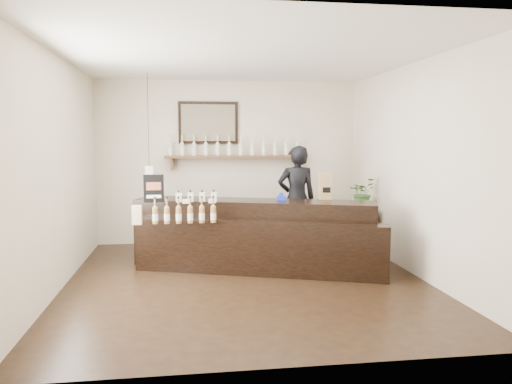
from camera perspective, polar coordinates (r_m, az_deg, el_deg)
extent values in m
plane|color=black|center=(6.49, -1.14, -10.02)|extent=(5.00, 5.00, 0.00)
plane|color=beige|center=(8.73, -3.15, 3.42)|extent=(4.50, 0.00, 4.50)
plane|color=beige|center=(3.79, 3.38, 0.06)|extent=(4.50, 0.00, 4.50)
plane|color=beige|center=(6.38, -21.67, 2.06)|extent=(0.00, 5.00, 5.00)
plane|color=beige|center=(6.89, 17.76, 2.46)|extent=(0.00, 5.00, 5.00)
plane|color=white|center=(6.32, -1.20, 15.19)|extent=(5.00, 5.00, 0.00)
cube|color=brown|center=(8.61, -2.41, 4.06)|extent=(2.40, 0.25, 0.04)
cube|color=brown|center=(8.60, -9.61, 3.18)|extent=(0.04, 0.20, 0.20)
cube|color=brown|center=(8.82, 4.59, 3.31)|extent=(0.04, 0.20, 0.20)
cube|color=black|center=(8.68, -5.48, 7.88)|extent=(1.02, 0.04, 0.72)
cube|color=#463A2D|center=(8.65, -5.47, 7.89)|extent=(0.92, 0.01, 0.62)
cube|color=white|center=(7.83, -12.09, 1.90)|extent=(0.12, 0.12, 0.28)
cylinder|color=black|center=(7.82, -12.23, 8.09)|extent=(0.01, 0.01, 1.41)
cylinder|color=beige|center=(8.57, -9.78, 4.78)|extent=(0.07, 0.07, 0.20)
cone|color=beige|center=(8.57, -9.80, 5.63)|extent=(0.07, 0.07, 0.05)
cylinder|color=beige|center=(8.57, -9.80, 6.03)|extent=(0.02, 0.02, 0.07)
cylinder|color=gold|center=(8.57, -9.81, 6.35)|extent=(0.03, 0.03, 0.02)
cylinder|color=white|center=(8.57, -9.78, 4.65)|extent=(0.07, 0.07, 0.09)
cylinder|color=beige|center=(8.56, -8.44, 4.80)|extent=(0.07, 0.07, 0.20)
cone|color=beige|center=(8.56, -8.45, 5.65)|extent=(0.07, 0.07, 0.05)
cylinder|color=beige|center=(8.56, -8.46, 6.06)|extent=(0.02, 0.02, 0.07)
cylinder|color=gold|center=(8.56, -8.46, 6.37)|extent=(0.03, 0.03, 0.02)
cylinder|color=white|center=(8.56, -8.44, 4.67)|extent=(0.07, 0.07, 0.09)
cylinder|color=beige|center=(8.56, -7.10, 4.82)|extent=(0.07, 0.07, 0.20)
cone|color=beige|center=(8.56, -7.11, 5.67)|extent=(0.07, 0.07, 0.05)
cylinder|color=beige|center=(8.56, -7.11, 6.07)|extent=(0.02, 0.02, 0.07)
cylinder|color=gold|center=(8.56, -7.12, 6.39)|extent=(0.03, 0.03, 0.02)
cylinder|color=white|center=(8.57, -7.09, 4.69)|extent=(0.07, 0.07, 0.09)
cylinder|color=beige|center=(8.57, -5.75, 4.84)|extent=(0.07, 0.07, 0.20)
cone|color=beige|center=(8.57, -5.76, 5.69)|extent=(0.07, 0.07, 0.05)
cylinder|color=beige|center=(8.57, -5.77, 6.09)|extent=(0.02, 0.02, 0.07)
cylinder|color=gold|center=(8.57, -5.77, 6.40)|extent=(0.03, 0.03, 0.02)
cylinder|color=white|center=(8.57, -5.75, 4.70)|extent=(0.07, 0.07, 0.09)
cylinder|color=beige|center=(8.58, -4.41, 4.85)|extent=(0.07, 0.07, 0.20)
cone|color=beige|center=(8.58, -4.42, 5.70)|extent=(0.07, 0.07, 0.05)
cylinder|color=beige|center=(8.58, -4.42, 6.10)|extent=(0.02, 0.02, 0.07)
cylinder|color=gold|center=(8.58, -4.43, 6.42)|extent=(0.03, 0.03, 0.02)
cylinder|color=white|center=(8.58, -4.41, 4.72)|extent=(0.07, 0.07, 0.09)
cylinder|color=beige|center=(8.60, -3.08, 4.86)|extent=(0.07, 0.07, 0.20)
cone|color=beige|center=(8.59, -3.08, 5.71)|extent=(0.07, 0.07, 0.05)
cylinder|color=beige|center=(8.59, -3.09, 6.11)|extent=(0.02, 0.02, 0.07)
cylinder|color=gold|center=(8.59, -3.09, 6.42)|extent=(0.03, 0.03, 0.02)
cylinder|color=white|center=(8.60, -3.08, 4.73)|extent=(0.07, 0.07, 0.09)
cylinder|color=beige|center=(8.62, -1.75, 4.87)|extent=(0.07, 0.07, 0.20)
cone|color=beige|center=(8.61, -1.75, 5.72)|extent=(0.07, 0.07, 0.05)
cylinder|color=beige|center=(8.61, -1.75, 6.12)|extent=(0.02, 0.02, 0.07)
cylinder|color=gold|center=(8.61, -1.75, 6.43)|extent=(0.03, 0.03, 0.02)
cylinder|color=white|center=(8.62, -1.75, 4.74)|extent=(0.07, 0.07, 0.09)
cylinder|color=beige|center=(8.64, -0.43, 4.88)|extent=(0.07, 0.07, 0.20)
cone|color=beige|center=(8.64, -0.43, 5.72)|extent=(0.07, 0.07, 0.05)
cylinder|color=beige|center=(8.64, -0.43, 6.12)|extent=(0.02, 0.02, 0.07)
cylinder|color=gold|center=(8.64, -0.43, 6.43)|extent=(0.03, 0.03, 0.02)
cylinder|color=white|center=(8.64, -0.43, 4.74)|extent=(0.07, 0.07, 0.09)
cylinder|color=beige|center=(8.67, 0.89, 4.88)|extent=(0.07, 0.07, 0.20)
cone|color=beige|center=(8.67, 0.89, 5.72)|extent=(0.07, 0.07, 0.05)
cylinder|color=beige|center=(8.67, 0.89, 6.12)|extent=(0.02, 0.02, 0.07)
cylinder|color=gold|center=(8.67, 0.89, 6.43)|extent=(0.03, 0.03, 0.02)
cylinder|color=white|center=(8.67, 0.89, 4.75)|extent=(0.07, 0.07, 0.09)
cylinder|color=beige|center=(8.70, 2.19, 4.88)|extent=(0.07, 0.07, 0.20)
cone|color=beige|center=(8.70, 2.20, 5.72)|extent=(0.07, 0.07, 0.05)
cylinder|color=beige|center=(8.70, 2.20, 6.11)|extent=(0.02, 0.02, 0.07)
cylinder|color=gold|center=(8.70, 2.20, 6.42)|extent=(0.03, 0.03, 0.02)
cylinder|color=white|center=(8.70, 2.19, 4.75)|extent=(0.07, 0.07, 0.09)
cylinder|color=beige|center=(8.74, 3.49, 4.88)|extent=(0.07, 0.07, 0.20)
cone|color=beige|center=(8.74, 3.49, 5.71)|extent=(0.07, 0.07, 0.05)
cylinder|color=beige|center=(8.74, 3.50, 6.11)|extent=(0.02, 0.02, 0.07)
cylinder|color=gold|center=(8.74, 3.50, 6.41)|extent=(0.03, 0.03, 0.02)
cylinder|color=white|center=(8.74, 3.49, 4.75)|extent=(0.07, 0.07, 0.09)
cylinder|color=beige|center=(8.78, 4.77, 4.88)|extent=(0.07, 0.07, 0.20)
cone|color=beige|center=(8.78, 4.78, 5.70)|extent=(0.07, 0.07, 0.05)
cylinder|color=beige|center=(8.78, 4.78, 6.10)|extent=(0.02, 0.02, 0.07)
cylinder|color=gold|center=(8.78, 4.79, 6.40)|extent=(0.03, 0.03, 0.02)
cylinder|color=white|center=(8.78, 4.77, 4.74)|extent=(0.07, 0.07, 0.09)
cube|color=black|center=(7.08, -0.24, -4.74)|extent=(3.39, 1.69, 0.94)
cube|color=black|center=(6.67, 0.29, -6.41)|extent=(3.29, 1.40, 0.72)
cube|color=white|center=(6.72, -7.98, -1.06)|extent=(0.10, 0.04, 0.05)
cube|color=white|center=(6.73, -5.02, -1.02)|extent=(0.10, 0.04, 0.05)
cube|color=#CFBD7F|center=(6.55, -13.44, -3.08)|extent=(0.12, 0.12, 0.12)
cube|color=#CFBD7F|center=(6.54, -13.47, -2.04)|extent=(0.12, 0.12, 0.12)
cube|color=beige|center=(6.89, -8.82, -0.59)|extent=(0.08, 0.08, 0.13)
cube|color=#F8C1C1|center=(6.84, -8.82, -0.64)|extent=(0.07, 0.00, 0.06)
cylinder|color=black|center=(6.88, -8.83, 0.07)|extent=(0.02, 0.02, 0.03)
cube|color=beige|center=(6.89, -7.49, -0.57)|extent=(0.08, 0.08, 0.13)
cube|color=#F8C1C1|center=(6.84, -7.49, -0.62)|extent=(0.07, 0.00, 0.06)
cylinder|color=black|center=(6.88, -7.50, 0.09)|extent=(0.02, 0.02, 0.03)
cube|color=beige|center=(6.89, -6.17, -0.55)|extent=(0.08, 0.08, 0.13)
cube|color=#F8C1C1|center=(6.85, -6.16, -0.60)|extent=(0.07, 0.00, 0.06)
cylinder|color=black|center=(6.88, -6.18, 0.10)|extent=(0.02, 0.02, 0.03)
cube|color=beige|center=(6.90, -4.85, -0.53)|extent=(0.08, 0.08, 0.13)
cube|color=#F8C1C1|center=(6.85, -4.83, -0.58)|extent=(0.07, 0.00, 0.06)
cylinder|color=black|center=(6.89, -4.86, 0.12)|extent=(0.02, 0.02, 0.03)
cylinder|color=olive|center=(6.53, -11.45, -2.69)|extent=(0.07, 0.07, 0.20)
cone|color=olive|center=(6.51, -11.48, -1.59)|extent=(0.07, 0.07, 0.05)
cylinder|color=olive|center=(6.50, -11.49, -1.07)|extent=(0.02, 0.02, 0.07)
cylinder|color=black|center=(6.50, -11.50, -0.65)|extent=(0.03, 0.03, 0.02)
cylinder|color=white|center=(6.53, -11.45, -2.87)|extent=(0.07, 0.07, 0.09)
cylinder|color=olive|center=(6.52, -10.14, -2.68)|extent=(0.07, 0.07, 0.20)
cone|color=olive|center=(6.50, -10.16, -1.57)|extent=(0.07, 0.07, 0.05)
cylinder|color=olive|center=(6.50, -10.17, -1.05)|extent=(0.02, 0.02, 0.07)
cylinder|color=black|center=(6.49, -10.18, -0.64)|extent=(0.03, 0.03, 0.02)
cylinder|color=white|center=(6.53, -10.14, -2.86)|extent=(0.07, 0.07, 0.09)
cylinder|color=olive|center=(6.52, -8.83, -2.66)|extent=(0.07, 0.07, 0.20)
cone|color=olive|center=(6.50, -8.85, -1.55)|extent=(0.07, 0.07, 0.05)
cylinder|color=olive|center=(6.49, -8.86, -1.03)|extent=(0.02, 0.02, 0.07)
cylinder|color=black|center=(6.49, -8.87, -0.62)|extent=(0.03, 0.03, 0.02)
cylinder|color=white|center=(6.52, -8.83, -2.84)|extent=(0.07, 0.07, 0.09)
cylinder|color=olive|center=(6.52, -7.52, -2.64)|extent=(0.07, 0.07, 0.20)
cone|color=olive|center=(6.50, -7.54, -1.53)|extent=(0.07, 0.07, 0.05)
cylinder|color=olive|center=(6.49, -7.54, -1.01)|extent=(0.02, 0.02, 0.07)
cylinder|color=black|center=(6.49, -7.55, -0.60)|extent=(0.03, 0.03, 0.02)
cylinder|color=white|center=(6.52, -7.52, -2.82)|extent=(0.07, 0.07, 0.09)
cylinder|color=olive|center=(6.52, -6.21, -2.62)|extent=(0.07, 0.07, 0.20)
cone|color=olive|center=(6.50, -6.22, -1.51)|extent=(0.07, 0.07, 0.05)
cylinder|color=olive|center=(6.50, -6.23, -0.99)|extent=(0.02, 0.02, 0.07)
cylinder|color=black|center=(6.49, -6.23, -0.58)|extent=(0.03, 0.03, 0.02)
cylinder|color=white|center=(6.52, -6.21, -2.80)|extent=(0.07, 0.07, 0.09)
cylinder|color=olive|center=(6.53, -4.90, -2.60)|extent=(0.07, 0.07, 0.20)
cone|color=olive|center=(6.51, -4.91, -1.49)|extent=(0.07, 0.07, 0.05)
cylinder|color=olive|center=(6.50, -4.91, -0.97)|extent=(0.02, 0.02, 0.07)
cylinder|color=black|center=(6.50, -4.92, -0.56)|extent=(0.03, 0.03, 0.02)
cylinder|color=white|center=(6.53, -4.90, -2.78)|extent=(0.07, 0.07, 0.09)
cube|color=black|center=(6.88, -11.61, 0.39)|extent=(0.27, 0.03, 0.38)
cube|color=#9C5038|center=(6.86, -11.62, 0.65)|extent=(0.19, 0.01, 0.11)
cube|color=white|center=(6.88, -11.59, -0.51)|extent=(0.19, 0.01, 0.04)
cube|color=#9F804D|center=(7.17, 7.93, 0.72)|extent=(0.20, 0.16, 0.39)
cube|color=black|center=(7.11, 8.08, 0.23)|extent=(0.11, 0.02, 0.08)
cube|color=#192EB5|center=(7.00, 2.93, -0.71)|extent=(0.14, 0.07, 0.06)
cylinder|color=#192EB5|center=(6.99, 2.93, -0.33)|extent=(0.08, 0.04, 0.07)
cube|color=brown|center=(8.10, 11.95, -4.27)|extent=(0.40, 0.53, 0.73)
imported|color=#356729|center=(8.01, 12.04, -0.06)|extent=(0.55, 0.54, 0.47)
imported|color=black|center=(7.98, 4.67, 0.00)|extent=(0.71, 0.48, 1.92)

